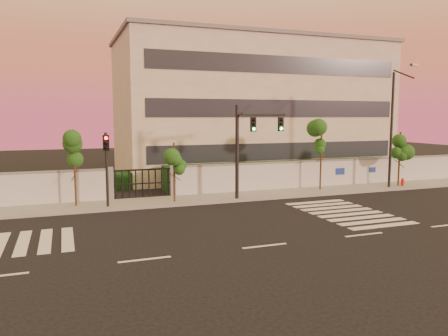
# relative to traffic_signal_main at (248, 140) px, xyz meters

# --- Properties ---
(ground) EXTENTS (120.00, 120.00, 0.00)m
(ground) POSITION_rel_traffic_signal_main_xyz_m (-3.38, -9.55, -3.85)
(ground) COLOR black
(ground) RESTS_ON ground
(sidewalk) EXTENTS (60.00, 3.00, 0.15)m
(sidewalk) POSITION_rel_traffic_signal_main_xyz_m (-3.38, 0.95, -3.77)
(sidewalk) COLOR gray
(sidewalk) RESTS_ON ground
(perimeter_wall) EXTENTS (60.00, 0.36, 2.20)m
(perimeter_wall) POSITION_rel_traffic_signal_main_xyz_m (-3.27, 2.45, -2.78)
(perimeter_wall) COLOR silver
(perimeter_wall) RESTS_ON ground
(hedge_row) EXTENTS (41.00, 4.25, 1.80)m
(hedge_row) POSITION_rel_traffic_signal_main_xyz_m (-2.21, 5.19, -3.03)
(hedge_row) COLOR black
(hedge_row) RESTS_ON ground
(institutional_building) EXTENTS (24.40, 12.40, 12.25)m
(institutional_building) POSITION_rel_traffic_signal_main_xyz_m (5.62, 12.44, 2.31)
(institutional_building) COLOR #BEB4A1
(institutional_building) RESTS_ON ground
(road_markings) EXTENTS (57.00, 7.62, 0.02)m
(road_markings) POSITION_rel_traffic_signal_main_xyz_m (-4.96, -5.79, -3.84)
(road_markings) COLOR silver
(road_markings) RESTS_ON ground
(street_tree_c) EXTENTS (1.49, 1.19, 4.62)m
(street_tree_c) POSITION_rel_traffic_signal_main_xyz_m (-10.49, 1.17, -0.45)
(street_tree_c) COLOR #382314
(street_tree_c) RESTS_ON ground
(street_tree_d) EXTENTS (1.40, 1.12, 3.78)m
(street_tree_d) POSITION_rel_traffic_signal_main_xyz_m (-4.75, 0.41, -1.06)
(street_tree_d) COLOR #382314
(street_tree_d) RESTS_ON ground
(street_tree_e) EXTENTS (1.54, 1.23, 4.86)m
(street_tree_e) POSITION_rel_traffic_signal_main_xyz_m (6.13, 1.10, -0.27)
(street_tree_e) COLOR #382314
(street_tree_e) RESTS_ON ground
(street_tree_f) EXTENTS (1.61, 1.28, 4.20)m
(street_tree_f) POSITION_rel_traffic_signal_main_xyz_m (12.65, 0.55, -0.75)
(street_tree_f) COLOR #382314
(street_tree_f) RESTS_ON ground
(traffic_signal_main) EXTENTS (3.79, 1.24, 6.08)m
(traffic_signal_main) POSITION_rel_traffic_signal_main_xyz_m (0.00, 0.00, 0.00)
(traffic_signal_main) COLOR black
(traffic_signal_main) RESTS_ON ground
(traffic_signal_secondary) EXTENTS (0.35, 0.34, 4.45)m
(traffic_signal_secondary) POSITION_rel_traffic_signal_main_xyz_m (-8.78, 0.24, -1.02)
(traffic_signal_secondary) COLOR black
(traffic_signal_secondary) RESTS_ON ground
(streetlight_east) EXTENTS (0.53, 2.15, 8.92)m
(streetlight_east) POSITION_rel_traffic_signal_main_xyz_m (11.51, 0.07, 0.98)
(streetlight_east) COLOR black
(streetlight_east) RESTS_ON ground
(fire_hydrant) EXTENTS (0.30, 0.28, 0.75)m
(fire_hydrant) POSITION_rel_traffic_signal_main_xyz_m (12.87, 0.35, -3.47)
(fire_hydrant) COLOR red
(fire_hydrant) RESTS_ON ground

